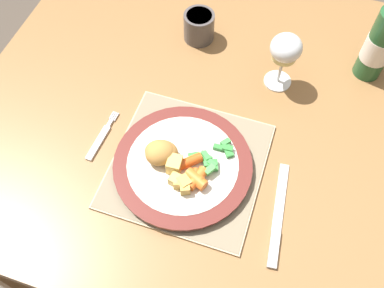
{
  "coord_description": "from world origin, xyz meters",
  "views": [
    {
      "loc": [
        0.09,
        -0.54,
        1.51
      ],
      "look_at": [
        -0.05,
        -0.13,
        0.78
      ],
      "focal_mm": 40.0,
      "sensor_mm": 36.0,
      "label": 1
    }
  ],
  "objects_px": {
    "dining_table": "(229,136)",
    "wine_glass": "(286,51)",
    "fork": "(100,139)",
    "bottle": "(382,40)",
    "drinking_cup": "(199,26)",
    "dinner_plate": "(183,165)",
    "table_knife": "(277,222)"
  },
  "relations": [
    {
      "from": "table_knife",
      "to": "bottle",
      "type": "height_order",
      "value": "bottle"
    },
    {
      "from": "fork",
      "to": "wine_glass",
      "type": "distance_m",
      "value": 0.43
    },
    {
      "from": "dining_table",
      "to": "wine_glass",
      "type": "height_order",
      "value": "wine_glass"
    },
    {
      "from": "wine_glass",
      "to": "dining_table",
      "type": "bearing_deg",
      "value": -122.65
    },
    {
      "from": "dining_table",
      "to": "wine_glass",
      "type": "distance_m",
      "value": 0.24
    },
    {
      "from": "wine_glass",
      "to": "bottle",
      "type": "distance_m",
      "value": 0.21
    },
    {
      "from": "bottle",
      "to": "drinking_cup",
      "type": "relative_size",
      "value": 3.76
    },
    {
      "from": "table_knife",
      "to": "bottle",
      "type": "bearing_deg",
      "value": 74.97
    },
    {
      "from": "drinking_cup",
      "to": "dinner_plate",
      "type": "bearing_deg",
      "value": -77.05
    },
    {
      "from": "fork",
      "to": "bottle",
      "type": "bearing_deg",
      "value": 35.74
    },
    {
      "from": "dining_table",
      "to": "bottle",
      "type": "bearing_deg",
      "value": 38.68
    },
    {
      "from": "dining_table",
      "to": "dinner_plate",
      "type": "xyz_separation_m",
      "value": [
        -0.06,
        -0.17,
        0.11
      ]
    },
    {
      "from": "dinner_plate",
      "to": "wine_glass",
      "type": "relative_size",
      "value": 1.99
    },
    {
      "from": "dinner_plate",
      "to": "fork",
      "type": "height_order",
      "value": "dinner_plate"
    },
    {
      "from": "drinking_cup",
      "to": "table_knife",
      "type": "bearing_deg",
      "value": -54.98
    },
    {
      "from": "drinking_cup",
      "to": "dining_table",
      "type": "bearing_deg",
      "value": -54.31
    },
    {
      "from": "wine_glass",
      "to": "bottle",
      "type": "xyz_separation_m",
      "value": [
        0.19,
        0.1,
        -0.0
      ]
    },
    {
      "from": "fork",
      "to": "table_knife",
      "type": "relative_size",
      "value": 0.59
    },
    {
      "from": "dinner_plate",
      "to": "fork",
      "type": "relative_size",
      "value": 2.16
    },
    {
      "from": "dining_table",
      "to": "wine_glass",
      "type": "bearing_deg",
      "value": 57.35
    },
    {
      "from": "dinner_plate",
      "to": "fork",
      "type": "bearing_deg",
      "value": 176.67
    },
    {
      "from": "wine_glass",
      "to": "fork",
      "type": "bearing_deg",
      "value": -139.62
    },
    {
      "from": "dining_table",
      "to": "dinner_plate",
      "type": "distance_m",
      "value": 0.21
    },
    {
      "from": "fork",
      "to": "bottle",
      "type": "xyz_separation_m",
      "value": [
        0.51,
        0.37,
        0.1
      ]
    },
    {
      "from": "dinner_plate",
      "to": "bottle",
      "type": "xyz_separation_m",
      "value": [
        0.32,
        0.38,
        0.08
      ]
    },
    {
      "from": "table_knife",
      "to": "drinking_cup",
      "type": "relative_size",
      "value": 2.93
    },
    {
      "from": "dining_table",
      "to": "table_knife",
      "type": "relative_size",
      "value": 5.34
    },
    {
      "from": "fork",
      "to": "wine_glass",
      "type": "xyz_separation_m",
      "value": [
        0.32,
        0.27,
        0.1
      ]
    },
    {
      "from": "fork",
      "to": "bottle",
      "type": "distance_m",
      "value": 0.64
    },
    {
      "from": "bottle",
      "to": "fork",
      "type": "bearing_deg",
      "value": -144.26
    },
    {
      "from": "wine_glass",
      "to": "drinking_cup",
      "type": "bearing_deg",
      "value": 160.41
    },
    {
      "from": "fork",
      "to": "drinking_cup",
      "type": "xyz_separation_m",
      "value": [
        0.11,
        0.35,
        0.03
      ]
    }
  ]
}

